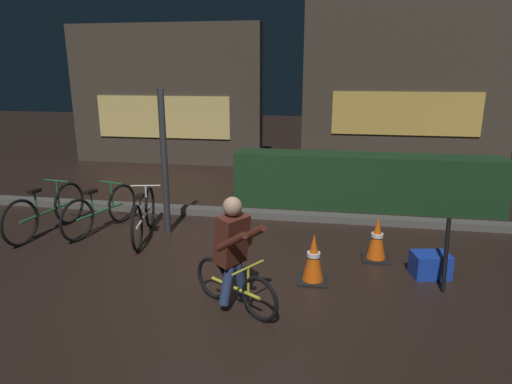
{
  "coord_description": "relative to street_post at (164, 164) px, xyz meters",
  "views": [
    {
      "loc": [
        1.19,
        -5.08,
        2.48
      ],
      "look_at": [
        0.2,
        0.6,
        0.9
      ],
      "focal_mm": 31.29,
      "sensor_mm": 36.0,
      "label": 1
    }
  ],
  "objects": [
    {
      "name": "storefront_right",
      "position": [
        4.3,
        6.0,
        1.18
      ],
      "size": [
        5.29,
        0.54,
        4.6
      ],
      "color": "#42382D",
      "rests_on": "ground"
    },
    {
      "name": "hedge_row",
      "position": [
        3.11,
        1.9,
        -0.61
      ],
      "size": [
        4.8,
        0.7,
        1.0
      ],
      "primitive_type": "cube",
      "color": "#19381C",
      "rests_on": "ground"
    },
    {
      "name": "parked_bike_leftmost",
      "position": [
        -1.84,
        -0.35,
        -0.75
      ],
      "size": [
        0.46,
        1.72,
        0.8
      ],
      "rotation": [
        0.0,
        0.0,
        1.43
      ],
      "color": "black",
      "rests_on": "ground"
    },
    {
      "name": "closed_umbrella",
      "position": [
        3.86,
        -1.15,
        -0.7
      ],
      "size": [
        0.11,
        0.34,
        0.82
      ],
      "primitive_type": "cylinder",
      "rotation": [
        0.0,
        0.35,
        1.4
      ],
      "color": "black",
      "rests_on": "ground"
    },
    {
      "name": "cyclist",
      "position": [
        1.54,
        -2.05,
        -0.48
      ],
      "size": [
        1.03,
        0.71,
        1.25
      ],
      "rotation": [
        0.0,
        0.0,
        -0.56
      ],
      "color": "black",
      "rests_on": "ground"
    },
    {
      "name": "traffic_cone_near",
      "position": [
        2.34,
        -1.3,
        -0.81
      ],
      "size": [
        0.36,
        0.36,
        0.62
      ],
      "color": "black",
      "rests_on": "ground"
    },
    {
      "name": "blue_crate",
      "position": [
        3.76,
        -0.9,
        -0.96
      ],
      "size": [
        0.5,
        0.4,
        0.3
      ],
      "primitive_type": "cube",
      "rotation": [
        0.0,
        0.0,
        0.21
      ],
      "color": "#193DB7",
      "rests_on": "ground"
    },
    {
      "name": "parked_bike_left_mid",
      "position": [
        -1.07,
        -0.09,
        -0.77
      ],
      "size": [
        0.53,
        1.57,
        0.74
      ],
      "rotation": [
        0.0,
        0.0,
        1.3
      ],
      "color": "black",
      "rests_on": "ground"
    },
    {
      "name": "street_post",
      "position": [
        0.0,
        0.0,
        0.0
      ],
      "size": [
        0.1,
        0.1,
        2.22
      ],
      "primitive_type": "cylinder",
      "color": "#2D2D33",
      "rests_on": "ground"
    },
    {
      "name": "sidewalk_curb",
      "position": [
        1.31,
        1.0,
        -1.05
      ],
      "size": [
        12.0,
        0.24,
        0.12
      ],
      "primitive_type": "cube",
      "color": "#56544F",
      "rests_on": "ground"
    },
    {
      "name": "parked_bike_center_left",
      "position": [
        -0.27,
        -0.26,
        -0.76
      ],
      "size": [
        0.49,
        1.62,
        0.76
      ],
      "rotation": [
        0.0,
        0.0,
        1.79
      ],
      "color": "black",
      "rests_on": "ground"
    },
    {
      "name": "traffic_cone_far",
      "position": [
        3.14,
        -0.5,
        -0.81
      ],
      "size": [
        0.36,
        0.36,
        0.61
      ],
      "color": "black",
      "rests_on": "ground"
    },
    {
      "name": "ground_plane",
      "position": [
        1.31,
        -1.2,
        -1.11
      ],
      "size": [
        40.0,
        40.0,
        0.0
      ],
      "primitive_type": "plane",
      "color": "black"
    },
    {
      "name": "storefront_left",
      "position": [
        -1.98,
        5.3,
        0.7
      ],
      "size": [
        5.2,
        0.54,
        3.64
      ],
      "color": "#42382D",
      "rests_on": "ground"
    }
  ]
}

